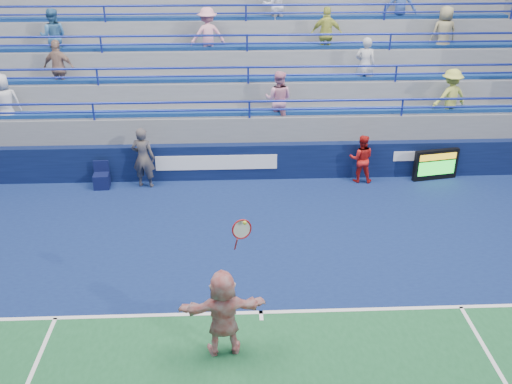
{
  "coord_description": "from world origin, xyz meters",
  "views": [
    {
      "loc": [
        -0.5,
        -9.22,
        7.3
      ],
      "look_at": [
        0.01,
        2.5,
        1.5
      ],
      "focal_mm": 40.0,
      "sensor_mm": 36.0,
      "label": 1
    }
  ],
  "objects_px": {
    "line_judge": "(143,158)",
    "ball_girl": "(361,159)",
    "judge_chair": "(102,180)",
    "serve_speed_board": "(436,165)",
    "tennis_player": "(223,313)"
  },
  "relations": [
    {
      "from": "line_judge",
      "to": "ball_girl",
      "type": "height_order",
      "value": "line_judge"
    },
    {
      "from": "ball_girl",
      "to": "tennis_player",
      "type": "bearing_deg",
      "value": 69.92
    },
    {
      "from": "serve_speed_board",
      "to": "judge_chair",
      "type": "relative_size",
      "value": 1.77
    },
    {
      "from": "line_judge",
      "to": "ball_girl",
      "type": "xyz_separation_m",
      "value": [
        6.37,
        0.08,
        -0.18
      ]
    },
    {
      "from": "judge_chair",
      "to": "serve_speed_board",
      "type": "bearing_deg",
      "value": 0.83
    },
    {
      "from": "serve_speed_board",
      "to": "judge_chair",
      "type": "height_order",
      "value": "serve_speed_board"
    },
    {
      "from": "serve_speed_board",
      "to": "ball_girl",
      "type": "bearing_deg",
      "value": -179.17
    },
    {
      "from": "line_judge",
      "to": "ball_girl",
      "type": "relative_size",
      "value": 1.24
    },
    {
      "from": "judge_chair",
      "to": "line_judge",
      "type": "distance_m",
      "value": 1.42
    },
    {
      "from": "line_judge",
      "to": "ball_girl",
      "type": "bearing_deg",
      "value": -168.86
    },
    {
      "from": "tennis_player",
      "to": "judge_chair",
      "type": "bearing_deg",
      "value": 117.08
    },
    {
      "from": "tennis_player",
      "to": "line_judge",
      "type": "height_order",
      "value": "tennis_player"
    },
    {
      "from": "judge_chair",
      "to": "line_judge",
      "type": "height_order",
      "value": "line_judge"
    },
    {
      "from": "serve_speed_board",
      "to": "judge_chair",
      "type": "distance_m",
      "value": 9.9
    },
    {
      "from": "tennis_player",
      "to": "ball_girl",
      "type": "height_order",
      "value": "tennis_player"
    }
  ]
}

